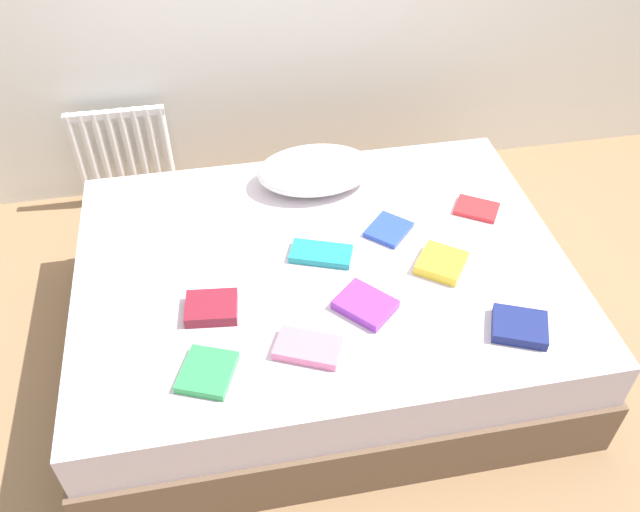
{
  "coord_description": "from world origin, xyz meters",
  "views": [
    {
      "loc": [
        -0.36,
        -1.89,
        2.33
      ],
      "look_at": [
        0.0,
        0.05,
        0.48
      ],
      "focal_mm": 37.01,
      "sensor_mm": 36.0,
      "label": 1
    }
  ],
  "objects_px": {
    "textbook_purple": "(365,305)",
    "textbook_pink": "(308,348)",
    "radiator": "(122,148)",
    "pillow": "(315,170)",
    "textbook_navy": "(520,327)",
    "textbook_green": "(207,372)",
    "textbook_blue": "(389,230)",
    "bed": "(322,303)",
    "textbook_teal": "(320,254)",
    "textbook_red": "(477,209)",
    "textbook_maroon": "(212,308)",
    "textbook_yellow": "(442,263)"
  },
  "relations": [
    {
      "from": "pillow",
      "to": "textbook_teal",
      "type": "height_order",
      "value": "pillow"
    },
    {
      "from": "radiator",
      "to": "textbook_maroon",
      "type": "distance_m",
      "value": 1.46
    },
    {
      "from": "textbook_purple",
      "to": "textbook_blue",
      "type": "height_order",
      "value": "textbook_purple"
    },
    {
      "from": "bed",
      "to": "textbook_yellow",
      "type": "relative_size",
      "value": 11.37
    },
    {
      "from": "textbook_maroon",
      "to": "textbook_red",
      "type": "bearing_deg",
      "value": 24.54
    },
    {
      "from": "textbook_blue",
      "to": "radiator",
      "type": "bearing_deg",
      "value": 90.55
    },
    {
      "from": "textbook_maroon",
      "to": "textbook_red",
      "type": "height_order",
      "value": "textbook_maroon"
    },
    {
      "from": "textbook_teal",
      "to": "textbook_red",
      "type": "relative_size",
      "value": 1.37
    },
    {
      "from": "radiator",
      "to": "textbook_navy",
      "type": "height_order",
      "value": "radiator"
    },
    {
      "from": "bed",
      "to": "textbook_red",
      "type": "height_order",
      "value": "textbook_red"
    },
    {
      "from": "textbook_green",
      "to": "textbook_pink",
      "type": "bearing_deg",
      "value": 28.29
    },
    {
      "from": "radiator",
      "to": "textbook_pink",
      "type": "distance_m",
      "value": 1.8
    },
    {
      "from": "textbook_navy",
      "to": "textbook_green",
      "type": "bearing_deg",
      "value": -157.72
    },
    {
      "from": "textbook_maroon",
      "to": "bed",
      "type": "bearing_deg",
      "value": 29.8
    },
    {
      "from": "textbook_yellow",
      "to": "textbook_red",
      "type": "height_order",
      "value": "textbook_yellow"
    },
    {
      "from": "textbook_pink",
      "to": "textbook_green",
      "type": "bearing_deg",
      "value": -149.67
    },
    {
      "from": "textbook_navy",
      "to": "textbook_pink",
      "type": "distance_m",
      "value": 0.77
    },
    {
      "from": "textbook_maroon",
      "to": "textbook_red",
      "type": "distance_m",
      "value": 1.24
    },
    {
      "from": "textbook_pink",
      "to": "textbook_maroon",
      "type": "height_order",
      "value": "textbook_maroon"
    },
    {
      "from": "radiator",
      "to": "textbook_blue",
      "type": "distance_m",
      "value": 1.59
    },
    {
      "from": "textbook_pink",
      "to": "textbook_maroon",
      "type": "relative_size",
      "value": 1.19
    },
    {
      "from": "textbook_navy",
      "to": "textbook_purple",
      "type": "distance_m",
      "value": 0.56
    },
    {
      "from": "textbook_pink",
      "to": "radiator",
      "type": "bearing_deg",
      "value": 137.69
    },
    {
      "from": "textbook_teal",
      "to": "textbook_pink",
      "type": "bearing_deg",
      "value": -85.35
    },
    {
      "from": "textbook_navy",
      "to": "textbook_yellow",
      "type": "bearing_deg",
      "value": 137.62
    },
    {
      "from": "bed",
      "to": "textbook_blue",
      "type": "distance_m",
      "value": 0.42
    },
    {
      "from": "textbook_blue",
      "to": "textbook_teal",
      "type": "xyz_separation_m",
      "value": [
        -0.31,
        -0.1,
        0.0
      ]
    },
    {
      "from": "bed",
      "to": "textbook_red",
      "type": "relative_size",
      "value": 11.09
    },
    {
      "from": "bed",
      "to": "radiator",
      "type": "height_order",
      "value": "radiator"
    },
    {
      "from": "pillow",
      "to": "textbook_purple",
      "type": "distance_m",
      "value": 0.8
    },
    {
      "from": "textbook_purple",
      "to": "textbook_pink",
      "type": "distance_m",
      "value": 0.29
    },
    {
      "from": "textbook_purple",
      "to": "radiator",
      "type": "bearing_deg",
      "value": 170.95
    },
    {
      "from": "pillow",
      "to": "textbook_green",
      "type": "height_order",
      "value": "pillow"
    },
    {
      "from": "pillow",
      "to": "textbook_maroon",
      "type": "distance_m",
      "value": 0.88
    },
    {
      "from": "textbook_purple",
      "to": "textbook_green",
      "type": "bearing_deg",
      "value": -113.54
    },
    {
      "from": "bed",
      "to": "textbook_navy",
      "type": "xyz_separation_m",
      "value": [
        0.63,
        -0.49,
        0.27
      ]
    },
    {
      "from": "textbook_pink",
      "to": "textbook_yellow",
      "type": "distance_m",
      "value": 0.68
    },
    {
      "from": "bed",
      "to": "textbook_maroon",
      "type": "height_order",
      "value": "textbook_maroon"
    },
    {
      "from": "bed",
      "to": "textbook_teal",
      "type": "bearing_deg",
      "value": 95.75
    },
    {
      "from": "textbook_red",
      "to": "textbook_purple",
      "type": "bearing_deg",
      "value": -110.03
    },
    {
      "from": "textbook_pink",
      "to": "textbook_blue",
      "type": "xyz_separation_m",
      "value": [
        0.44,
        0.57,
        -0.01
      ]
    },
    {
      "from": "radiator",
      "to": "textbook_green",
      "type": "distance_m",
      "value": 1.73
    },
    {
      "from": "pillow",
      "to": "textbook_pink",
      "type": "relative_size",
      "value": 2.31
    },
    {
      "from": "pillow",
      "to": "textbook_purple",
      "type": "height_order",
      "value": "pillow"
    },
    {
      "from": "textbook_teal",
      "to": "radiator",
      "type": "bearing_deg",
      "value": 146.37
    },
    {
      "from": "pillow",
      "to": "textbook_navy",
      "type": "relative_size",
      "value": 2.73
    },
    {
      "from": "textbook_purple",
      "to": "textbook_teal",
      "type": "xyz_separation_m",
      "value": [
        -0.11,
        0.31,
        -0.0
      ]
    },
    {
      "from": "bed",
      "to": "textbook_red",
      "type": "xyz_separation_m",
      "value": [
        0.72,
        0.19,
        0.26
      ]
    },
    {
      "from": "textbook_purple",
      "to": "textbook_maroon",
      "type": "bearing_deg",
      "value": -140.69
    },
    {
      "from": "textbook_navy",
      "to": "textbook_maroon",
      "type": "relative_size",
      "value": 1.01
    }
  ]
}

